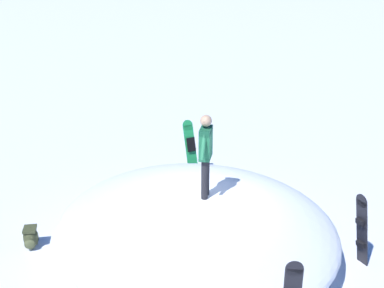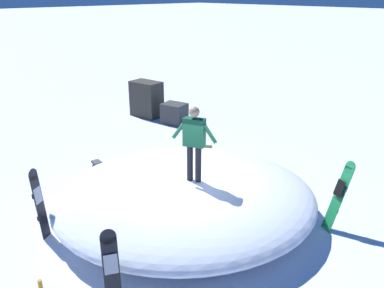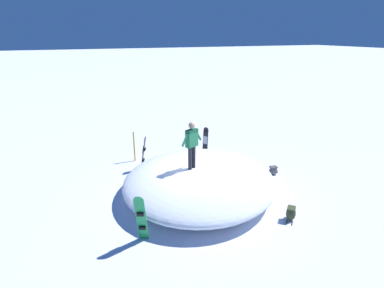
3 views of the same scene
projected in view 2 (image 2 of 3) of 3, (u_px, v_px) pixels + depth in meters
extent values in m
plane|color=white|center=(192.00, 219.00, 9.62)|extent=(240.00, 240.00, 0.00)
ellipsoid|color=white|center=(185.00, 196.00, 9.58)|extent=(8.47, 8.33, 1.10)
cylinder|color=black|center=(198.00, 164.00, 8.96)|extent=(0.14, 0.14, 0.87)
cylinder|color=black|center=(190.00, 163.00, 9.02)|extent=(0.14, 0.14, 0.87)
cube|color=#195638|center=(194.00, 132.00, 8.71)|extent=(0.41, 0.53, 0.65)
sphere|color=tan|center=(194.00, 112.00, 8.54)|extent=(0.24, 0.24, 0.24)
cylinder|color=#195638|center=(208.00, 132.00, 8.58)|extent=(0.25, 0.40, 0.53)
cylinder|color=#195638|center=(180.00, 128.00, 8.80)|extent=(0.25, 0.40, 0.53)
cube|color=black|center=(40.00, 207.00, 8.69)|extent=(0.30, 0.25, 1.55)
cylinder|color=black|center=(33.00, 175.00, 8.42)|extent=(0.25, 0.17, 0.27)
cube|color=#B2B2B7|center=(38.00, 195.00, 8.59)|extent=(0.21, 0.15, 0.37)
cube|color=black|center=(36.00, 195.00, 8.60)|extent=(0.20, 0.16, 0.11)
cube|color=black|center=(41.00, 217.00, 8.79)|extent=(0.20, 0.16, 0.11)
cube|color=#1E8C47|center=(337.00, 199.00, 9.00)|extent=(0.54, 0.47, 1.54)
cylinder|color=#1E8C47|center=(350.00, 167.00, 8.78)|extent=(0.22, 0.31, 0.29)
cube|color=black|center=(339.00, 188.00, 8.90)|extent=(0.21, 0.28, 0.37)
cube|color=black|center=(343.00, 188.00, 8.93)|extent=(0.17, 0.21, 0.12)
cube|color=black|center=(334.00, 210.00, 9.09)|extent=(0.17, 0.21, 0.12)
cube|color=black|center=(112.00, 277.00, 6.61)|extent=(0.37, 0.36, 1.46)
cylinder|color=black|center=(108.00, 237.00, 6.46)|extent=(0.28, 0.18, 0.28)
cube|color=#B2B2B7|center=(111.00, 264.00, 6.53)|extent=(0.24, 0.17, 0.35)
cube|color=black|center=(110.00, 262.00, 6.60)|extent=(0.21, 0.16, 0.12)
ellipsoid|color=#4C4C51|center=(97.00, 167.00, 11.97)|extent=(0.30, 0.38, 0.40)
ellipsoid|color=slate|center=(95.00, 167.00, 12.11)|extent=(0.22, 0.12, 0.19)
cube|color=#4C4C51|center=(97.00, 162.00, 11.91)|extent=(0.25, 0.32, 0.06)
cylinder|color=#4C4C51|center=(98.00, 176.00, 11.85)|extent=(0.06, 0.26, 0.04)
cylinder|color=#4C4C51|center=(103.00, 174.00, 11.94)|extent=(0.06, 0.26, 0.04)
ellipsoid|color=#383D23|center=(207.00, 153.00, 12.90)|extent=(0.49, 0.49, 0.48)
ellipsoid|color=#4B5131|center=(202.00, 155.00, 12.93)|extent=(0.24, 0.24, 0.23)
cube|color=#383D23|center=(207.00, 148.00, 12.82)|extent=(0.41, 0.41, 0.06)
cylinder|color=#383D23|center=(213.00, 161.00, 12.89)|extent=(0.21, 0.21, 0.04)
cylinder|color=#383D23|center=(213.00, 158.00, 13.05)|extent=(0.21, 0.21, 0.04)
cube|color=#3F403D|center=(174.00, 114.00, 16.38)|extent=(0.98, 1.10, 0.85)
cube|color=#3E3B32|center=(147.00, 99.00, 17.23)|extent=(1.01, 1.44, 1.54)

